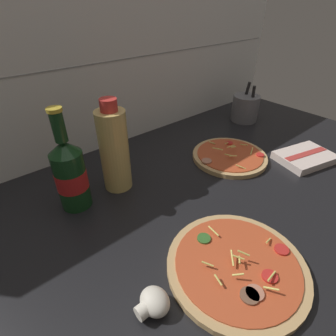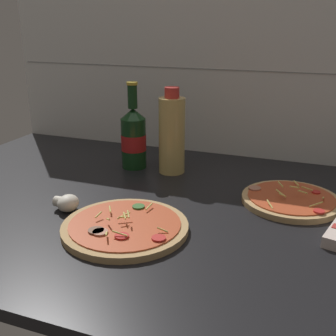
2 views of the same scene
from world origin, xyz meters
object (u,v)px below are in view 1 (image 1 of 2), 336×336
(oil_bottle, at_px, (114,150))
(utensil_crock, at_px, (245,108))
(pizza_near, at_px, (237,266))
(dish_towel, at_px, (305,157))
(mushroom_left, at_px, (153,303))
(beer_bottle, at_px, (70,174))
(pizza_far, at_px, (229,156))

(oil_bottle, xyz_separation_m, utensil_crock, (0.64, 0.05, -0.06))
(pizza_near, height_order, utensil_crock, utensil_crock)
(dish_towel, bearing_deg, mushroom_left, -174.21)
(pizza_near, relative_size, utensil_crock, 1.75)
(mushroom_left, bearing_deg, pizza_near, -13.62)
(beer_bottle, bearing_deg, mushroom_left, -92.49)
(beer_bottle, height_order, oil_bottle, beer_bottle)
(pizza_near, height_order, mushroom_left, pizza_near)
(utensil_crock, bearing_deg, beer_bottle, -176.06)
(pizza_near, distance_m, oil_bottle, 0.39)
(pizza_near, relative_size, dish_towel, 1.37)
(beer_bottle, relative_size, dish_towel, 1.30)
(pizza_near, relative_size, beer_bottle, 1.05)
(pizza_far, bearing_deg, mushroom_left, -154.64)
(dish_towel, bearing_deg, utensil_crock, 70.11)
(pizza_far, relative_size, oil_bottle, 0.96)
(mushroom_left, distance_m, utensil_crock, 0.87)
(pizza_near, bearing_deg, mushroom_left, 166.38)
(pizza_near, xyz_separation_m, mushroom_left, (-0.17, 0.04, 0.01))
(pizza_near, bearing_deg, beer_bottle, 112.32)
(pizza_near, distance_m, beer_bottle, 0.42)
(pizza_near, xyz_separation_m, beer_bottle, (-0.16, 0.38, 0.08))
(beer_bottle, height_order, mushroom_left, beer_bottle)
(pizza_near, xyz_separation_m, dish_towel, (0.49, 0.11, 0.00))
(dish_towel, bearing_deg, pizza_near, -167.53)
(oil_bottle, bearing_deg, pizza_near, -84.82)
(pizza_far, bearing_deg, dish_towel, -43.13)
(mushroom_left, height_order, dish_towel, mushroom_left)
(beer_bottle, bearing_deg, pizza_near, -67.68)
(pizza_far, xyz_separation_m, mushroom_left, (-0.48, -0.23, 0.01))
(pizza_near, relative_size, pizza_far, 1.14)
(pizza_far, relative_size, mushroom_left, 4.04)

